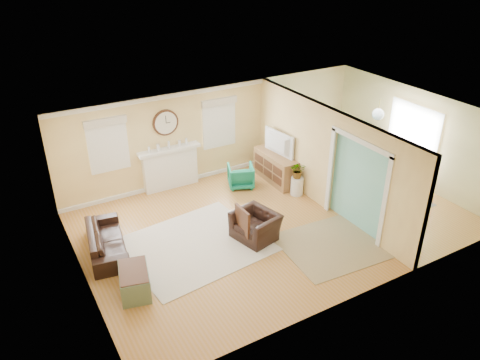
# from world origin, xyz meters

# --- Properties ---
(floor) EXTENTS (9.00, 9.00, 0.00)m
(floor) POSITION_xyz_m (0.00, 0.00, 0.00)
(floor) COLOR #AB722A
(floor) RESTS_ON ground
(wall_back) EXTENTS (9.00, 0.02, 2.60)m
(wall_back) POSITION_xyz_m (0.00, 3.00, 1.30)
(wall_back) COLOR tan
(wall_back) RESTS_ON ground
(wall_front) EXTENTS (9.00, 0.02, 2.60)m
(wall_front) POSITION_xyz_m (0.00, -3.00, 1.30)
(wall_front) COLOR tan
(wall_front) RESTS_ON ground
(wall_left) EXTENTS (0.02, 6.00, 2.60)m
(wall_left) POSITION_xyz_m (-4.50, 0.00, 1.30)
(wall_left) COLOR tan
(wall_left) RESTS_ON ground
(wall_right) EXTENTS (0.02, 6.00, 2.60)m
(wall_right) POSITION_xyz_m (4.50, 0.00, 1.30)
(wall_right) COLOR tan
(wall_right) RESTS_ON ground
(ceiling) EXTENTS (9.00, 6.00, 0.02)m
(ceiling) POSITION_xyz_m (0.00, 0.00, 2.60)
(ceiling) COLOR white
(ceiling) RESTS_ON wall_back
(partition) EXTENTS (0.17, 6.00, 2.60)m
(partition) POSITION_xyz_m (1.51, 0.28, 1.36)
(partition) COLOR tan
(partition) RESTS_ON ground
(fireplace) EXTENTS (1.70, 0.30, 1.17)m
(fireplace) POSITION_xyz_m (-1.50, 2.88, 0.60)
(fireplace) COLOR white
(fireplace) RESTS_ON ground
(wall_clock) EXTENTS (0.70, 0.07, 0.70)m
(wall_clock) POSITION_xyz_m (-1.50, 2.97, 1.85)
(wall_clock) COLOR #4F2B1C
(wall_clock) RESTS_ON wall_back
(window_left) EXTENTS (1.05, 0.13, 1.42)m
(window_left) POSITION_xyz_m (-3.05, 2.95, 1.66)
(window_left) COLOR white
(window_left) RESTS_ON wall_back
(window_right) EXTENTS (1.05, 0.13, 1.42)m
(window_right) POSITION_xyz_m (0.05, 2.95, 1.66)
(window_right) COLOR white
(window_right) RESTS_ON wall_back
(french_doors) EXTENTS (0.06, 1.70, 2.20)m
(french_doors) POSITION_xyz_m (4.45, 0.00, 1.10)
(french_doors) COLOR white
(french_doors) RESTS_ON ground
(pendant) EXTENTS (0.30, 0.30, 0.55)m
(pendant) POSITION_xyz_m (3.00, 0.00, 2.20)
(pendant) COLOR gold
(pendant) RESTS_ON ceiling
(rug_cream) EXTENTS (3.23, 2.88, 0.02)m
(rug_cream) POSITION_xyz_m (-2.10, 0.05, 0.01)
(rug_cream) COLOR beige
(rug_cream) RESTS_ON floor
(rug_jute) EXTENTS (2.49, 2.10, 0.01)m
(rug_jute) POSITION_xyz_m (0.64, -1.49, 0.01)
(rug_jute) COLOR tan
(rug_jute) RESTS_ON floor
(rug_grey) EXTENTS (2.35, 2.94, 0.01)m
(rug_grey) POSITION_xyz_m (2.86, 0.02, 0.01)
(rug_grey) COLOR slate
(rug_grey) RESTS_ON floor
(sofa) EXTENTS (1.03, 1.99, 0.56)m
(sofa) POSITION_xyz_m (-3.86, 0.81, 0.28)
(sofa) COLOR black
(sofa) RESTS_ON floor
(eames_chair) EXTENTS (1.06, 1.15, 0.63)m
(eames_chair) POSITION_xyz_m (-0.76, -0.35, 0.32)
(eames_chair) COLOR black
(eames_chair) RESTS_ON floor
(green_chair) EXTENTS (0.87, 0.88, 0.62)m
(green_chair) POSITION_xyz_m (0.18, 1.97, 0.31)
(green_chair) COLOR #0D6346
(green_chair) RESTS_ON floor
(trunk) EXTENTS (0.74, 1.00, 0.52)m
(trunk) POSITION_xyz_m (-3.75, -0.77, 0.26)
(trunk) COLOR slate
(trunk) RESTS_ON floor
(credenza) EXTENTS (0.53, 1.55, 0.80)m
(credenza) POSITION_xyz_m (1.20, 1.78, 0.40)
(credenza) COLOR olive
(credenza) RESTS_ON floor
(tv) EXTENTS (0.29, 1.14, 0.65)m
(tv) POSITION_xyz_m (1.18, 1.78, 1.13)
(tv) COLOR black
(tv) RESTS_ON credenza
(garden_stool) EXTENTS (0.34, 0.34, 0.49)m
(garden_stool) POSITION_xyz_m (1.25, 0.82, 0.25)
(garden_stool) COLOR white
(garden_stool) RESTS_ON floor
(potted_plant) EXTENTS (0.53, 0.51, 0.45)m
(potted_plant) POSITION_xyz_m (1.25, 0.82, 0.72)
(potted_plant) COLOR #337F33
(potted_plant) RESTS_ON garden_stool
(dining_table) EXTENTS (1.45, 2.07, 0.66)m
(dining_table) POSITION_xyz_m (2.86, 0.02, 0.33)
(dining_table) COLOR #4F2B1C
(dining_table) RESTS_ON floor
(dining_chair_n) EXTENTS (0.41, 0.41, 0.92)m
(dining_chair_n) POSITION_xyz_m (2.93, 1.16, 0.54)
(dining_chair_n) COLOR slate
(dining_chair_n) RESTS_ON floor
(dining_chair_s) EXTENTS (0.56, 0.56, 1.04)m
(dining_chair_s) POSITION_xyz_m (2.81, -1.09, 0.61)
(dining_chair_s) COLOR slate
(dining_chair_s) RESTS_ON floor
(dining_chair_w) EXTENTS (0.51, 0.51, 1.03)m
(dining_chair_w) POSITION_xyz_m (2.26, 0.09, 0.61)
(dining_chair_w) COLOR white
(dining_chair_w) RESTS_ON floor
(dining_chair_e) EXTENTS (0.46, 0.46, 0.91)m
(dining_chair_e) POSITION_xyz_m (3.44, -0.06, 0.53)
(dining_chair_e) COLOR slate
(dining_chair_e) RESTS_ON floor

